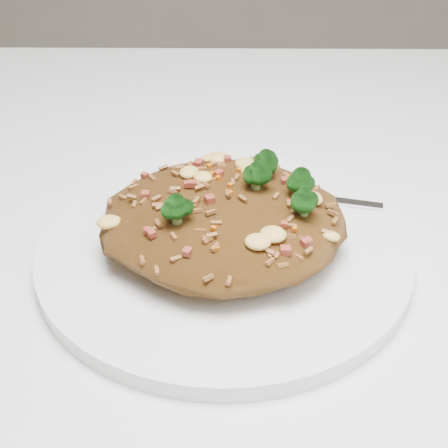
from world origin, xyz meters
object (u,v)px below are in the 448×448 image
Objects in this scene: plate at (224,247)px; fried_rice at (225,211)px; fork at (293,195)px; dining_table at (155,300)px.

fried_rice reaches higher than plate.
fork is (0.06, 0.06, 0.01)m from plate.
fried_rice is (0.06, -0.05, 0.13)m from dining_table.
fork is at bearing 46.84° from fried_rice.
dining_table is 0.13m from plate.
dining_table is at bearing 143.65° from plate.
fried_rice is (0.00, 0.00, 0.03)m from plate.
fork reaches higher than plate.
plate reaches higher than dining_table.
fried_rice is at bearing -35.88° from dining_table.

